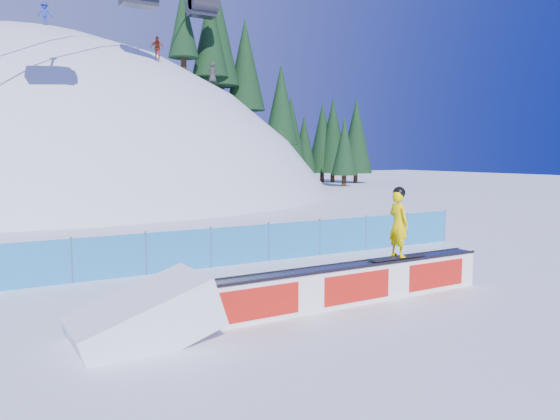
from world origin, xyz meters
TOP-DOWN VIEW (x-y plane):
  - ground at (0.00, 0.00)m, footprint 160.00×160.00m
  - snow_hill at (0.00, 42.00)m, footprint 64.00×64.00m
  - treeline at (25.21, 40.67)m, footprint 25.99×11.16m
  - safety_fence at (0.00, 4.50)m, footprint 22.05×0.05m
  - rail_box at (2.16, -0.87)m, footprint 7.73×0.62m
  - snow_ramp at (-2.67, -0.91)m, footprint 2.70×1.70m
  - snowboarder at (3.59, -0.85)m, footprint 1.66×0.59m
  - distant_skiers at (3.18, 30.49)m, footprint 18.39×11.34m

SIDE VIEW (x-z plane):
  - snow_hill at x=0.00m, z-range -50.00..14.00m
  - ground at x=0.00m, z-range 0.00..0.00m
  - snow_ramp at x=-2.67m, z-range -0.84..0.84m
  - rail_box at x=2.16m, z-range -0.01..0.92m
  - safety_fence at x=0.00m, z-range -0.05..1.25m
  - snowboarder at x=3.59m, z-range 0.91..2.64m
  - treeline at x=25.21m, z-range -1.97..20.00m
  - distant_skiers at x=3.18m, z-range 8.29..14.64m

